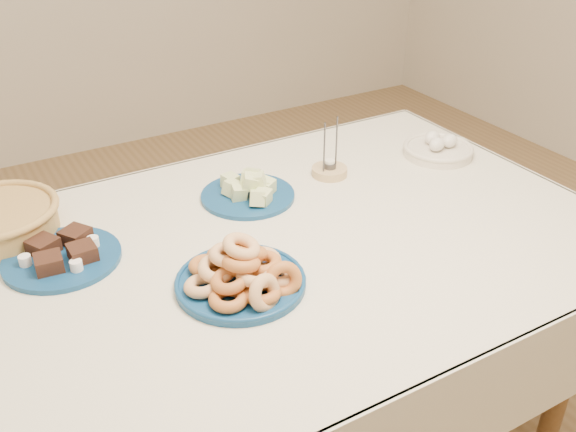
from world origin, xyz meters
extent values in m
cylinder|color=brown|center=(0.70, 0.40, 0.36)|extent=(0.06, 0.06, 0.72)
cylinder|color=brown|center=(0.70, -0.40, 0.36)|extent=(0.06, 0.06, 0.72)
cube|color=silver|center=(0.00, 0.00, 0.74)|extent=(1.70, 1.10, 0.02)
cube|color=silver|center=(0.00, 0.55, 0.61)|extent=(1.70, 0.01, 0.28)
cube|color=silver|center=(0.85, 0.00, 0.61)|extent=(0.01, 1.10, 0.28)
cylinder|color=navy|center=(-0.16, -0.11, 0.76)|extent=(0.35, 0.35, 0.01)
torus|color=navy|center=(-0.16, -0.11, 0.76)|extent=(0.35, 0.35, 0.01)
torus|color=tan|center=(-0.09, -0.09, 0.78)|extent=(0.08, 0.09, 0.04)
torus|color=#A05423|center=(-0.14, -0.04, 0.78)|extent=(0.12, 0.12, 0.04)
torus|color=#A05423|center=(-0.21, -0.04, 0.78)|extent=(0.12, 0.12, 0.03)
torus|color=tan|center=(-0.25, -0.11, 0.78)|extent=(0.11, 0.11, 0.04)
torus|color=#A05423|center=(-0.22, -0.18, 0.78)|extent=(0.09, 0.09, 0.03)
torus|color=#A05423|center=(-0.15, -0.19, 0.78)|extent=(0.12, 0.12, 0.03)
torus|color=tan|center=(-0.09, -0.16, 0.78)|extent=(0.09, 0.08, 0.04)
torus|color=tan|center=(-0.12, -0.08, 0.80)|extent=(0.12, 0.12, 0.04)
torus|color=#A05423|center=(-0.17, -0.06, 0.80)|extent=(0.12, 0.12, 0.04)
torus|color=tan|center=(-0.21, -0.10, 0.80)|extent=(0.08, 0.09, 0.04)
torus|color=#A05423|center=(-0.20, -0.15, 0.80)|extent=(0.09, 0.09, 0.04)
torus|color=tan|center=(-0.15, -0.17, 0.80)|extent=(0.12, 0.12, 0.05)
torus|color=#A05423|center=(-0.11, -0.13, 0.80)|extent=(0.10, 0.09, 0.03)
torus|color=#A05423|center=(-0.13, -0.11, 0.83)|extent=(0.12, 0.12, 0.06)
torus|color=tan|center=(-0.18, -0.10, 0.83)|extent=(0.12, 0.12, 0.03)
torus|color=#A05423|center=(-0.17, -0.14, 0.83)|extent=(0.12, 0.12, 0.05)
torus|color=tan|center=(-0.15, -0.12, 0.85)|extent=(0.12, 0.12, 0.05)
torus|color=tan|center=(-0.15, -0.21, 0.79)|extent=(0.10, 0.08, 0.09)
torus|color=#A05423|center=(-0.09, -0.19, 0.79)|extent=(0.09, 0.07, 0.09)
cylinder|color=navy|center=(0.04, 0.24, 0.76)|extent=(0.31, 0.31, 0.01)
cube|color=#C5D989|center=(0.00, 0.26, 0.78)|extent=(0.06, 0.06, 0.05)
cube|color=#C5D989|center=(0.04, 0.21, 0.81)|extent=(0.06, 0.06, 0.05)
cube|color=#C5D989|center=(0.04, 0.24, 0.81)|extent=(0.06, 0.06, 0.05)
cube|color=#C5D989|center=(0.04, 0.17, 0.78)|extent=(0.06, 0.06, 0.05)
cube|color=#C5D989|center=(0.06, 0.21, 0.81)|extent=(0.06, 0.06, 0.05)
cube|color=#C5D989|center=(0.05, 0.17, 0.78)|extent=(0.06, 0.06, 0.05)
cube|color=#C5D989|center=(0.02, 0.30, 0.78)|extent=(0.05, 0.05, 0.04)
cube|color=#C5D989|center=(0.07, 0.22, 0.78)|extent=(0.06, 0.05, 0.05)
cube|color=#C5D989|center=(0.06, 0.24, 0.81)|extent=(0.06, 0.06, 0.05)
cube|color=#C5D989|center=(0.01, 0.23, 0.78)|extent=(0.05, 0.05, 0.05)
cube|color=#C5D989|center=(0.09, 0.22, 0.78)|extent=(0.06, 0.06, 0.05)
cylinder|color=navy|center=(-0.48, 0.18, 0.76)|extent=(0.33, 0.33, 0.01)
cube|color=black|center=(-0.51, 0.14, 0.78)|extent=(0.07, 0.07, 0.03)
cube|color=black|center=(-0.44, 0.15, 0.78)|extent=(0.06, 0.06, 0.03)
cube|color=black|center=(-0.51, 0.22, 0.78)|extent=(0.08, 0.08, 0.03)
cube|color=black|center=(-0.43, 0.23, 0.78)|extent=(0.08, 0.08, 0.03)
cylinder|color=white|center=(-0.56, 0.19, 0.78)|extent=(0.03, 0.03, 0.02)
cylinder|color=white|center=(-0.46, 0.11, 0.78)|extent=(0.03, 0.03, 0.02)
cylinder|color=white|center=(-0.40, 0.19, 0.78)|extent=(0.03, 0.03, 0.02)
cylinder|color=tan|center=(0.31, 0.25, 0.76)|extent=(0.14, 0.14, 0.02)
cylinder|color=#45454A|center=(0.31, 0.25, 0.78)|extent=(0.05, 0.05, 0.02)
cylinder|color=white|center=(0.31, 0.25, 0.79)|extent=(0.04, 0.04, 0.01)
cylinder|color=#45454A|center=(0.29, 0.23, 0.85)|extent=(0.01, 0.01, 0.15)
cylinder|color=#45454A|center=(0.34, 0.26, 0.85)|extent=(0.01, 0.01, 0.15)
cylinder|color=beige|center=(0.68, 0.19, 0.76)|extent=(0.26, 0.26, 0.03)
torus|color=beige|center=(0.68, 0.19, 0.78)|extent=(0.27, 0.27, 0.02)
ellipsoid|color=silver|center=(0.66, 0.17, 0.80)|extent=(0.06, 0.06, 0.04)
ellipsoid|color=silver|center=(0.71, 0.17, 0.80)|extent=(0.06, 0.06, 0.04)
ellipsoid|color=silver|center=(0.68, 0.22, 0.80)|extent=(0.06, 0.06, 0.04)
camera|label=1|loc=(-0.65, -1.16, 1.60)|focal=40.00mm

